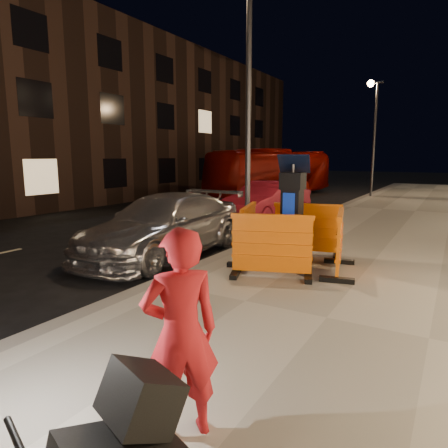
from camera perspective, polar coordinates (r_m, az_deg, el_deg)
The scene contains 14 objects.
ground_plane at distance 7.12m, azimuth -9.81°, elevation -9.39°, with size 120.00×120.00×0.00m, color black.
sidewalk at distance 5.74m, azimuth 14.42°, elevation -13.50°, with size 6.00×60.00×0.15m, color gray.
kerb at distance 7.09m, azimuth -9.82°, elevation -8.82°, with size 0.30×60.00×0.15m, color slate.
parking_kiosk at distance 7.94m, azimuth 9.66°, elevation 1.37°, with size 0.65×0.65×2.06m, color black.
barrier_front at distance 7.15m, azimuth 6.84°, elevation -3.18°, with size 1.48×0.61×1.15m, color #DE5F07.
barrier_back at distance 8.89m, azimuth 11.76°, elevation -0.79°, with size 1.48×0.61×1.15m, color #DE5F07.
barrier_kerbside at distance 8.39m, azimuth 3.50°, elevation -1.22°, with size 1.48×0.61×1.15m, color #DE5F07.
barrier_bldgside at distance 7.74m, azimuth 16.15°, elevation -2.52°, with size 1.48×0.61×1.15m, color #DE5F07.
car_silver at distance 9.55m, azimuth -8.43°, elevation -4.43°, with size 2.00×4.91×1.42m, color silver.
car_red at distance 14.72m, azimuth 6.15°, elevation 0.58°, with size 1.50×4.29×1.41m, color maroon.
bus_doubledecker at distance 23.61m, azimuth 6.99°, elevation 3.97°, with size 2.28×9.75×2.72m, color #860901.
man at distance 3.15m, azimuth -6.24°, elevation -15.37°, with size 0.60×0.40×1.65m, color maroon.
street_lamp_mid at distance 9.14m, azimuth 3.49°, elevation 14.93°, with size 0.12×0.12×6.00m, color #3F3F44.
street_lamp_far at distance 23.49m, azimuth 20.65°, elevation 11.10°, with size 0.12×0.12×6.00m, color #3F3F44.
Camera 1 is at (4.39, -5.11, 2.30)m, focal length 32.00 mm.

